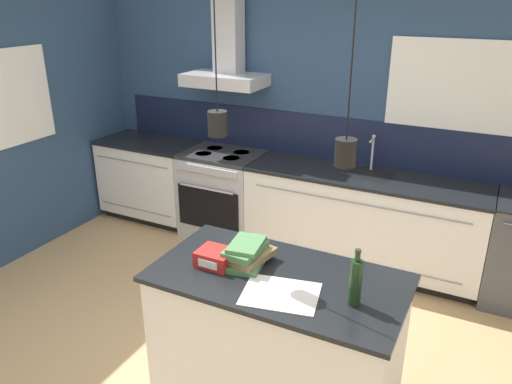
{
  "coord_description": "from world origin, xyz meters",
  "views": [
    {
      "loc": [
        1.65,
        -2.53,
        2.47
      ],
      "look_at": [
        0.08,
        0.58,
        1.05
      ],
      "focal_mm": 35.0,
      "sensor_mm": 36.0,
      "label": 1
    }
  ],
  "objects_px": {
    "bottle_on_island": "(355,282)",
    "red_supply_box": "(216,258)",
    "oven_range": "(223,194)",
    "book_stack": "(247,254)"
  },
  "relations": [
    {
      "from": "bottle_on_island",
      "to": "red_supply_box",
      "type": "distance_m",
      "value": 0.88
    },
    {
      "from": "oven_range",
      "to": "bottle_on_island",
      "type": "xyz_separation_m",
      "value": [
        1.98,
        -1.99,
        0.59
      ]
    },
    {
      "from": "bottle_on_island",
      "to": "red_supply_box",
      "type": "height_order",
      "value": "bottle_on_island"
    },
    {
      "from": "red_supply_box",
      "to": "bottle_on_island",
      "type": "bearing_deg",
      "value": -1.42
    },
    {
      "from": "oven_range",
      "to": "red_supply_box",
      "type": "relative_size",
      "value": 4.22
    },
    {
      "from": "bottle_on_island",
      "to": "book_stack",
      "type": "xyz_separation_m",
      "value": [
        -0.71,
        0.12,
        -0.07
      ]
    },
    {
      "from": "bottle_on_island",
      "to": "red_supply_box",
      "type": "relative_size",
      "value": 1.52
    },
    {
      "from": "book_stack",
      "to": "red_supply_box",
      "type": "bearing_deg",
      "value": -148.47
    },
    {
      "from": "red_supply_box",
      "to": "oven_range",
      "type": "bearing_deg",
      "value": 119.4
    },
    {
      "from": "book_stack",
      "to": "red_supply_box",
      "type": "height_order",
      "value": "book_stack"
    }
  ]
}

